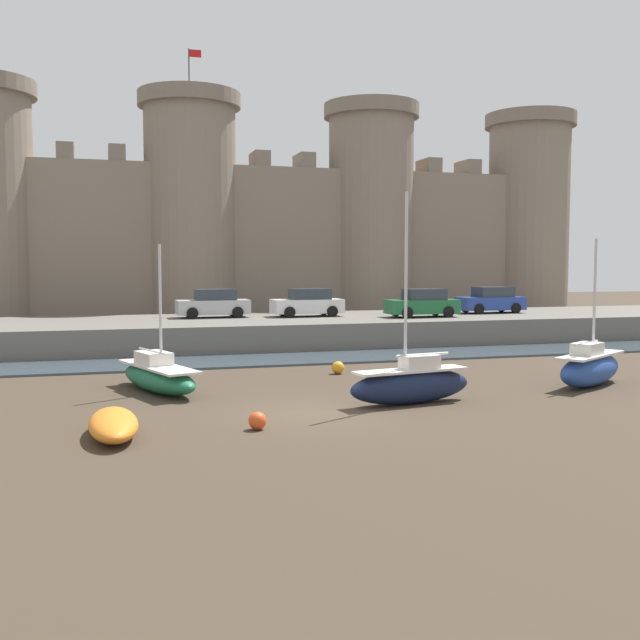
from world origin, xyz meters
The scene contains 14 objects.
ground_plane centered at (0.00, 0.00, 0.00)m, with size 160.00×160.00×0.00m, color #423528.
water_channel centered at (0.00, 12.31, 0.05)m, with size 80.00×4.50×0.10m, color #3D4C56.
quay_road centered at (0.00, 19.56, 0.72)m, with size 65.39×10.00×1.44m, color #666059.
castle centered at (0.00, 31.35, 7.37)m, with size 60.43×7.04×19.22m.
rowboat_midflat_centre centered at (-5.88, -1.60, 0.35)m, with size 1.28×3.57×0.67m.
sailboat_foreground_right centered at (11.14, 1.88, 0.69)m, with size 4.44×3.41×5.43m.
sailboat_foreground_centre centered at (-4.25, 5.15, 0.56)m, with size 3.04×5.45×5.18m.
sailboat_foreground_left centered at (3.42, 0.51, 0.67)m, with size 4.53×1.77×6.78m.
mooring_buoy_off_centre centered at (3.13, 7.38, 0.26)m, with size 0.52×0.52×0.52m, color orange.
mooring_buoy_near_shore centered at (-2.10, -1.81, 0.25)m, with size 0.49×0.49×0.49m, color #E04C1E.
car_quay_centre_east centered at (0.02, 20.98, 2.21)m, with size 4.12×1.92×1.62m.
car_quay_west centered at (17.19, 20.04, 2.21)m, with size 4.12×1.92×1.62m.
car_quay_east centered at (11.64, 18.02, 2.21)m, with size 4.12×1.92×1.62m.
car_quay_centre_west centered at (5.41, 20.31, 2.21)m, with size 4.12×1.92×1.62m.
Camera 1 is at (-6.11, -21.56, 4.53)m, focal length 42.00 mm.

